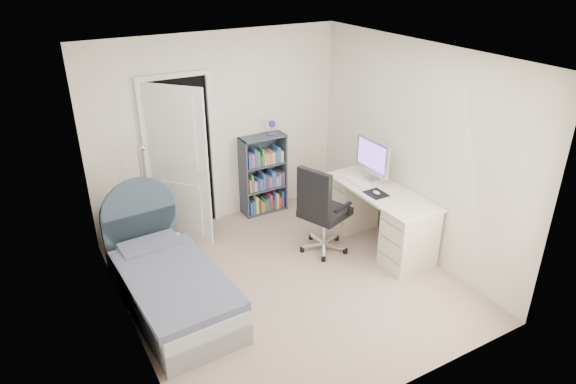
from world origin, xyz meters
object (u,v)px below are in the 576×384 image
nightstand (126,219)px  bookcase (264,177)px  floor_lamp (147,205)px  bed (170,284)px  office_chair (321,207)px  desk (379,215)px

nightstand → bookcase: bearing=2.4°
nightstand → floor_lamp: 0.30m
bed → floor_lamp: bearing=82.9°
bed → floor_lamp: (0.17, 1.34, 0.28)m
bed → office_chair: (1.90, 0.09, 0.36)m
desk → bookcase: bearing=118.5°
nightstand → floor_lamp: size_ratio=0.47×
office_chair → desk: bearing=-14.6°
floor_lamp → office_chair: bearing=-35.7°
nightstand → desk: size_ratio=0.40×
bed → floor_lamp: 1.38m
floor_lamp → desk: size_ratio=0.86×
nightstand → floor_lamp: floor_lamp is taller
bed → nightstand: bed is taller
bed → nightstand: bearing=94.5°
nightstand → office_chair: office_chair is taller
bookcase → office_chair: bookcase is taller
bookcase → desk: bearing=-61.5°
desk → office_chair: 0.80m
nightstand → office_chair: (2.00, -1.24, 0.21)m
bed → desk: 2.65m
floor_lamp → bookcase: 1.66m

